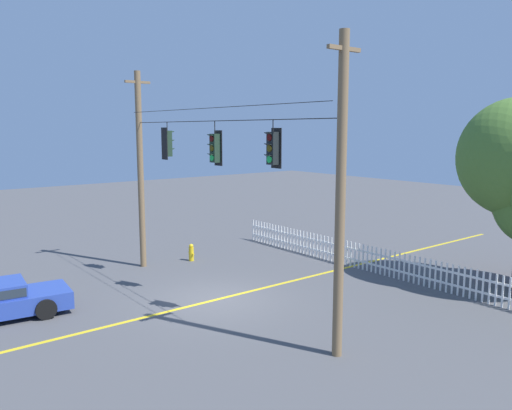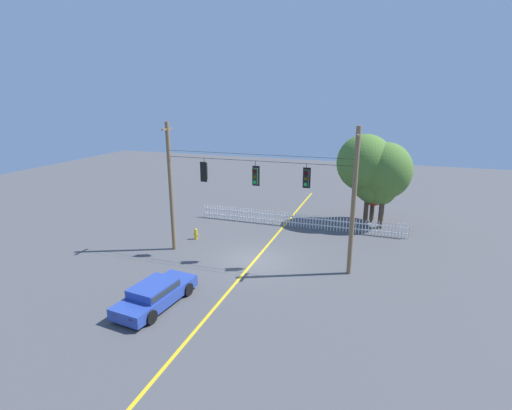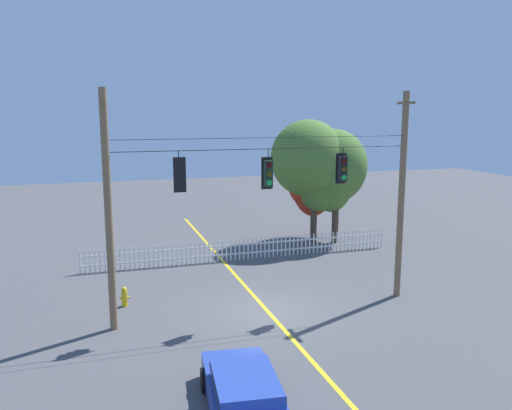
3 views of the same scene
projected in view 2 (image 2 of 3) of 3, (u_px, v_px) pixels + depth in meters
ground at (255, 260)px, 23.37m from camera, size 80.00×80.00×0.00m
lane_centerline_stripe at (255, 260)px, 23.37m from camera, size 0.16×36.00×0.01m
signal_support_span at (255, 194)px, 22.24m from camera, size 11.44×1.10×8.19m
traffic_signal_westbound_side at (204, 171)px, 22.93m from camera, size 0.43×0.38×1.41m
traffic_signal_eastbound_side at (255, 176)px, 21.96m from camera, size 0.43×0.38×1.47m
traffic_signal_northbound_secondary at (306, 178)px, 21.02m from camera, size 0.43×0.38×1.39m
white_picket_fence at (298, 220)px, 29.22m from camera, size 15.87×0.06×1.08m
autumn_maple_near_fence at (368, 167)px, 28.89m from camera, size 4.21×4.07×6.99m
autumn_maple_mid at (373, 175)px, 29.46m from camera, size 3.37×3.51×6.35m
autumn_oak_far_east at (385, 173)px, 28.43m from camera, size 3.82×3.67×6.44m
parked_car at (155, 294)px, 18.15m from camera, size 2.26×4.64×1.15m
fire_hydrant at (196, 234)px, 26.77m from camera, size 0.38×0.22×0.77m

